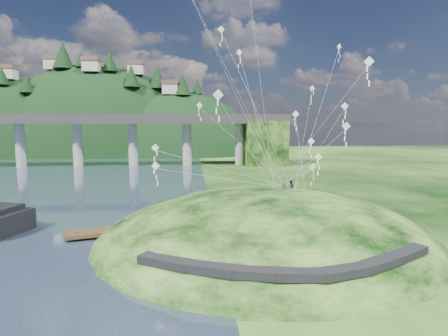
{
  "coord_description": "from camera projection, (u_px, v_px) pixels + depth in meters",
  "views": [
    {
      "loc": [
        0.47,
        -32.52,
        11.73
      ],
      "look_at": [
        4.0,
        6.0,
        7.0
      ],
      "focal_mm": 28.0,
      "sensor_mm": 36.0,
      "label": 1
    }
  ],
  "objects": [
    {
      "name": "wooden_dock",
      "position": [
        143.0,
        228.0,
        38.54
      ],
      "size": [
        15.82,
        6.44,
        1.12
      ],
      "color": "#382716",
      "rests_on": "ground"
    },
    {
      "name": "grass_hill",
      "position": [
        266.0,
        253.0,
        36.41
      ],
      "size": [
        36.0,
        32.0,
        13.0
      ],
      "color": "black",
      "rests_on": "ground"
    },
    {
      "name": "ground",
      "position": [
        188.0,
        248.0,
        33.53
      ],
      "size": [
        320.0,
        320.0,
        0.0
      ],
      "primitive_type": "plane",
      "color": "black",
      "rests_on": "ground"
    },
    {
      "name": "kite_flyers",
      "position": [
        289.0,
        180.0,
        38.13
      ],
      "size": [
        1.82,
        1.55,
        1.92
      ],
      "color": "#242631",
      "rests_on": "ground"
    },
    {
      "name": "footpath",
      "position": [
        294.0,
        265.0,
        24.32
      ],
      "size": [
        22.29,
        5.84,
        0.83
      ],
      "color": "black",
      "rests_on": "ground"
    },
    {
      "name": "kite_swarm",
      "position": [
        267.0,
        90.0,
        33.98
      ],
      "size": [
        20.13,
        16.04,
        20.33
      ],
      "color": "white",
      "rests_on": "ground"
    },
    {
      "name": "bridge",
      "position": [
        97.0,
        133.0,
        99.22
      ],
      "size": [
        160.0,
        11.0,
        15.0
      ],
      "color": "#2D2B2B",
      "rests_on": "ground"
    },
    {
      "name": "far_ridge",
      "position": [
        90.0,
        170.0,
        151.25
      ],
      "size": [
        153.0,
        70.0,
        94.5
      ],
      "color": "black",
      "rests_on": "ground"
    }
  ]
}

